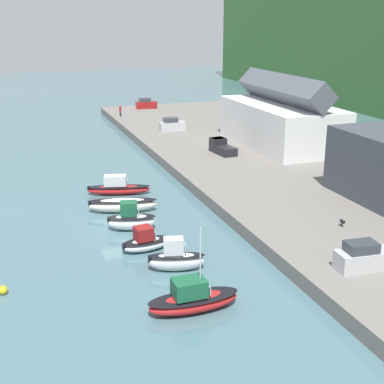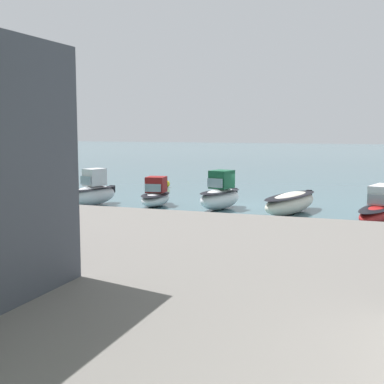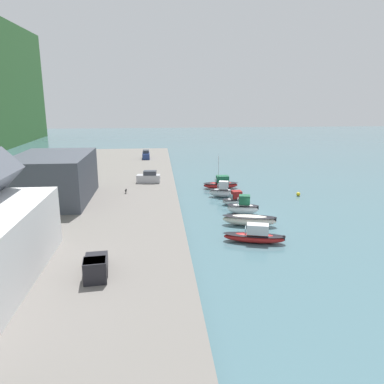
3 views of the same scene
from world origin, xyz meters
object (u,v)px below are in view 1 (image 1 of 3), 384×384
Objects in this scene: moored_boat_5 at (193,299)px; parked_car_3 at (363,257)px; dog_on_quay at (342,222)px; mooring_buoy_0 at (3,290)px; parked_car_2 at (146,104)px; parked_car_0 at (172,125)px; moored_boat_4 at (176,259)px; moored_boat_0 at (118,188)px; moored_boat_1 at (122,205)px; person_on_quay at (120,111)px; moored_boat_2 at (131,219)px; pickup_truck_0 at (221,147)px; moored_boat_3 at (145,242)px.

moored_boat_5 reaches higher than parked_car_3.
dog_on_quay reaches higher than mooring_buoy_0.
parked_car_2 is at bearing 167.63° from moored_boat_5.
moored_boat_4 is at bearing -14.36° from parked_car_0.
moored_boat_0 reaches higher than moored_boat_1.
moored_boat_5 is (6.19, -0.79, -0.15)m from moored_boat_4.
person_on_quay is 2.43× the size of dog_on_quay.
moored_boat_0 is 10.94m from moored_boat_2.
moored_boat_2 is 0.99× the size of pickup_truck_0.
moored_boat_5 reaches higher than moored_boat_0.
moored_boat_4 is at bearing 21.92° from moored_boat_2.
parked_car_3 is (0.64, 13.23, 1.33)m from moored_boat_5.
moored_boat_4 is 49.01m from parked_car_0.
moored_boat_2 is at bearing -156.48° from moored_boat_4.
moored_boat_5 reaches higher than moored_boat_3.
moored_boat_3 is 4.74m from moored_boat_4.
moored_boat_5 is 13.31m from parked_car_3.
moored_boat_5 reaches higher than moored_boat_2.
moored_boat_1 is at bearing 139.66° from mooring_buoy_0.
moored_boat_2 is at bearing -11.34° from person_on_quay.
parked_car_2 is 40.17m from pickup_truck_0.
parked_car_0 is 17.06m from pickup_truck_0.
moored_boat_5 is 1.51× the size of parked_car_0.
moored_boat_1 is at bearing -169.34° from moored_boat_2.
moored_boat_2 is (10.89, -1.07, 0.23)m from moored_boat_0.
parked_car_3 is (21.44, 13.49, 1.42)m from moored_boat_1.
moored_boat_4 is at bearing -8.45° from person_on_quay.
parked_car_2 is at bearing 157.59° from moored_boat_3.
person_on_quay is at bearing -177.52° from moored_boat_0.
pickup_truck_0 is (-36.02, 17.09, 1.23)m from moored_boat_5.
parked_car_2 is 10.09m from person_on_quay.
moored_boat_4 reaches higher than moored_boat_0.
moored_boat_3 is (5.00, 0.06, -0.25)m from moored_boat_2.
moored_boat_5 is (20.81, 0.26, 0.09)m from moored_boat_1.
moored_boat_0 is 30.12m from parked_car_3.
moored_boat_1 is at bearing 171.32° from moored_boat_3.
moored_boat_4 is (4.56, 1.28, 0.24)m from moored_boat_3.
moored_boat_2 is at bearing -137.45° from pickup_truck_0.
moored_boat_4 is 71.88m from parked_car_2.
moored_boat_1 is at bearing -142.71° from parked_car_3.
moored_boat_4 is 7.14× the size of mooring_buoy_0.
parked_car_3 is 2.03× the size of person_on_quay.
parked_car_2 is at bearing 136.37° from person_on_quay.
person_on_quay reaches higher than moored_boat_3.
moored_boat_1 is 1.66× the size of moored_boat_3.
moored_boat_3 is 5.02× the size of dog_on_quay.
person_on_quay is (-42.25, 9.58, 1.58)m from moored_boat_0.
moored_boat_0 reaches higher than dog_on_quay.
moored_boat_3 is 0.93× the size of moored_boat_4.
moored_boat_5 is 1.49× the size of parked_car_3.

